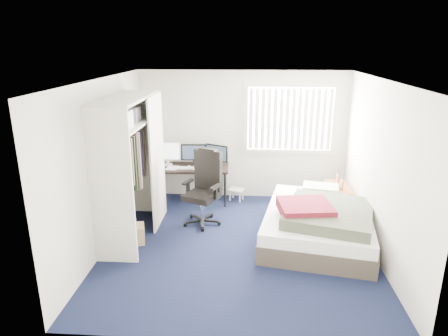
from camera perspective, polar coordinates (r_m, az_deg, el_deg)
ground at (r=6.27m, az=2.03°, el=-10.91°), size 4.20×4.20×0.00m
room_shell at (r=5.71m, az=2.19°, el=2.54°), size 4.20×4.20×4.20m
window_assembly at (r=7.72m, az=9.41°, el=6.92°), size 1.72×0.09×1.32m
closet at (r=6.28m, az=-13.18°, el=1.96°), size 0.64×1.84×2.22m
desk at (r=7.69m, az=-4.72°, el=0.48°), size 1.47×0.74×1.17m
office_chair at (r=6.84m, az=-2.85°, el=-3.88°), size 0.80×0.80×1.29m
footstool at (r=7.89m, az=1.79°, el=-3.36°), size 0.35×0.31×0.23m
nightstand at (r=7.45m, az=16.01°, el=-3.00°), size 0.43×0.79×0.71m
bed at (r=6.50m, az=13.39°, el=-7.45°), size 1.99×2.42×0.71m
pine_box at (r=6.43m, az=-13.03°, el=-9.21°), size 0.44×0.37×0.29m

